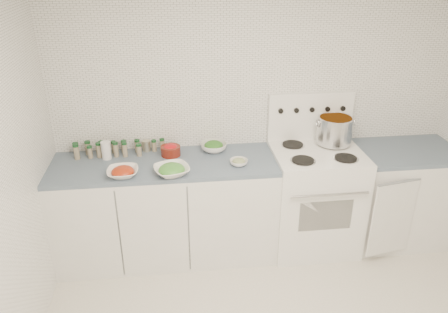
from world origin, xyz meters
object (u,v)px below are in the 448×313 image
(stove, at_px, (313,196))
(stock_pot, at_px, (335,129))
(bowl_tomato, at_px, (123,172))
(bowl_snowpea, at_px, (172,170))

(stove, height_order, stock_pot, stove)
(stove, height_order, bowl_tomato, stove)
(bowl_tomato, bearing_deg, stock_pot, 10.39)
(stock_pot, xyz_separation_m, bowl_tomato, (-1.80, -0.33, -0.14))
(stock_pot, relative_size, bowl_tomato, 1.36)
(stock_pot, height_order, bowl_tomato, stock_pot)
(bowl_tomato, xyz_separation_m, bowl_snowpea, (0.38, -0.02, 0.00))
(stock_pot, relative_size, bowl_snowpea, 0.98)
(stove, bearing_deg, stock_pot, 36.99)
(stove, xyz_separation_m, stock_pot, (0.18, 0.14, 0.58))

